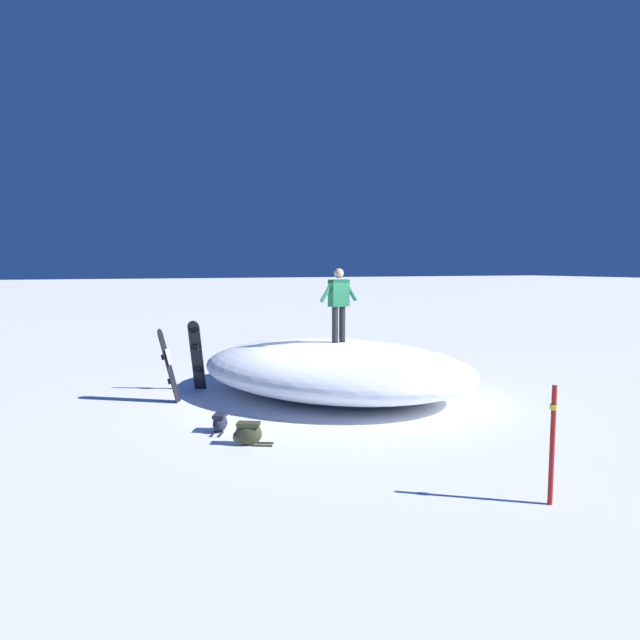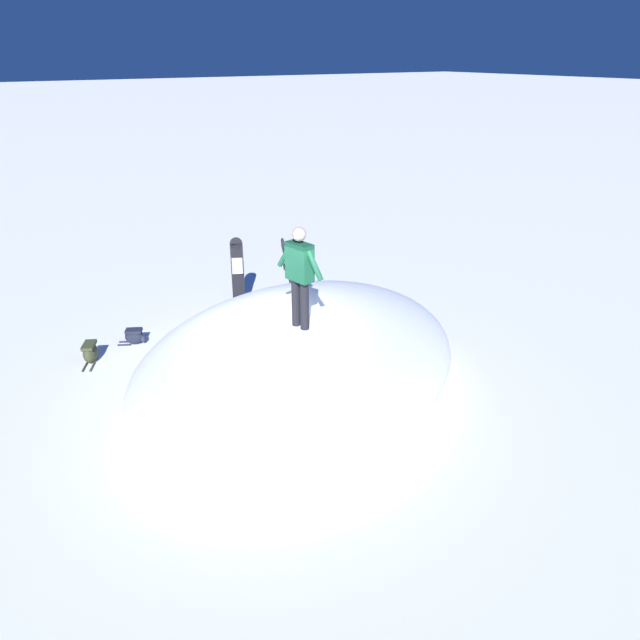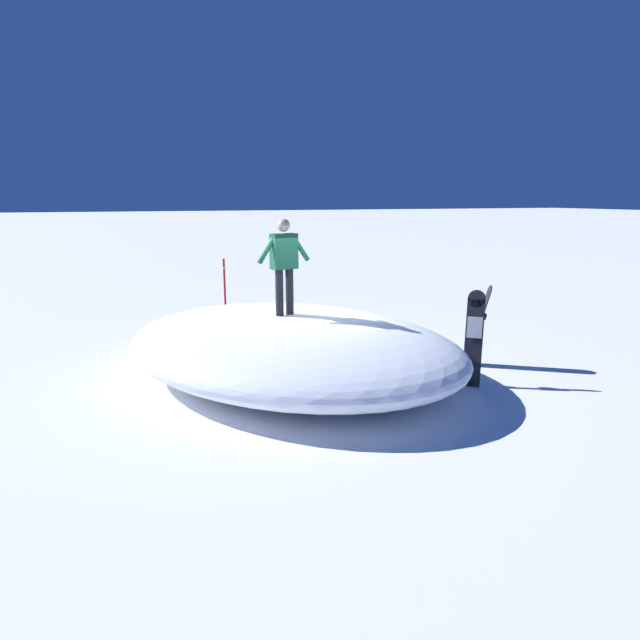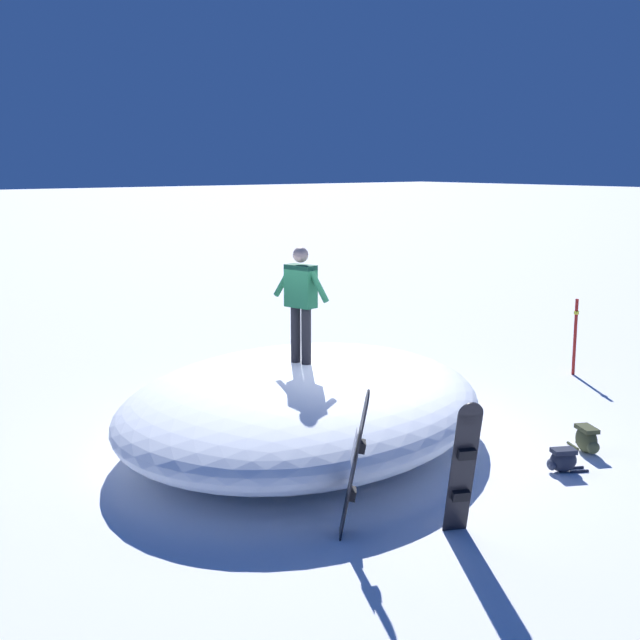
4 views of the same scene
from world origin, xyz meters
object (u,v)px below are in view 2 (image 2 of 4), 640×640
object	(u,v)px
snowboarder_standing	(300,271)
snowboard_secondary_upright	(238,273)
backpack_near	(90,352)
snowboard_primary_upright	(289,274)
backpack_far	(135,336)

from	to	relation	value
snowboarder_standing	snowboard_secondary_upright	bearing A→B (deg)	80.91
backpack_near	snowboard_primary_upright	bearing A→B (deg)	0.70
snowboard_primary_upright	backpack_far	bearing A→B (deg)	176.57
snowboard_primary_upright	backpack_far	world-z (taller)	snowboard_primary_upright
snowboard_primary_upright	snowboarder_standing	bearing A→B (deg)	-116.43
backpack_far	snowboard_primary_upright	bearing A→B (deg)	-3.43
snowboard_secondary_upright	backpack_near	bearing A→B (deg)	-166.77
snowboarder_standing	snowboard_primary_upright	size ratio (longest dim) A/B	1.02
snowboard_secondary_upright	snowboard_primary_upright	bearing A→B (deg)	-40.71
snowboarder_standing	backpack_far	bearing A→B (deg)	121.49
snowboard_primary_upright	snowboard_secondary_upright	bearing A→B (deg)	139.29
backpack_far	snowboard_secondary_upright	bearing A→B (deg)	12.25
snowboard_secondary_upright	backpack_far	size ratio (longest dim) A/B	2.79
snowboard_primary_upright	backpack_near	distance (m)	4.31
snowboarder_standing	snowboard_primary_upright	xyz separation A→B (m)	(1.46, 2.93, -1.26)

